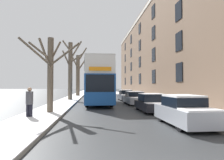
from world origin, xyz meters
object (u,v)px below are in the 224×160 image
object	(u,v)px
bare_tree_left_2	(78,74)
parked_car_1	(152,103)
parked_car_0	(184,111)
parked_car_2	(135,98)
parked_car_3	(126,96)
pedestrian_left_sidewalk	(29,102)
oncoming_van	(95,90)
bare_tree_left_0	(50,71)
bare_tree_left_1	(70,69)
double_decker_bus	(98,80)

from	to	relation	value
bare_tree_left_2	parked_car_1	size ratio (longest dim) A/B	2.38
parked_car_0	parked_car_2	xyz separation A→B (m)	(0.00, 11.55, -0.04)
parked_car_3	parked_car_1	bearing A→B (deg)	-90.00
parked_car_2	pedestrian_left_sidewalk	size ratio (longest dim) A/B	2.50
parked_car_2	oncoming_van	xyz separation A→B (m)	(-3.90, 21.82, 0.55)
bare_tree_left_0	parked_car_2	xyz separation A→B (m)	(7.27, 7.05, -2.28)
bare_tree_left_1	bare_tree_left_0	bearing A→B (deg)	-89.56
double_decker_bus	parked_car_3	size ratio (longest dim) A/B	2.54
parked_car_2	oncoming_van	bearing A→B (deg)	100.13
bare_tree_left_1	parked_car_0	distance (m)	19.42
bare_tree_left_1	pedestrian_left_sidewalk	size ratio (longest dim) A/B	4.35
pedestrian_left_sidewalk	parked_car_3	bearing A→B (deg)	-108.08
parked_car_3	oncoming_van	xyz separation A→B (m)	(-3.90, 16.02, 0.52)
double_decker_bus	parked_car_1	size ratio (longest dim) A/B	2.82
oncoming_van	bare_tree_left_2	bearing A→B (deg)	-130.54
pedestrian_left_sidewalk	parked_car_1	bearing A→B (deg)	-150.61
oncoming_van	parked_car_1	bearing A→B (deg)	-82.08
double_decker_bus	oncoming_van	distance (m)	20.96
double_decker_bus	bare_tree_left_1	bearing A→B (deg)	124.68
bare_tree_left_0	bare_tree_left_2	world-z (taller)	bare_tree_left_2
oncoming_van	bare_tree_left_1	bearing A→B (deg)	-102.45
parked_car_2	parked_car_3	size ratio (longest dim) A/B	1.05
bare_tree_left_0	pedestrian_left_sidewalk	xyz separation A→B (m)	(-0.72, -1.91, -1.91)
bare_tree_left_0	parked_car_2	world-z (taller)	bare_tree_left_0
bare_tree_left_0	bare_tree_left_2	xyz separation A→B (m)	(0.03, 24.96, 1.40)
bare_tree_left_1	parked_car_1	size ratio (longest dim) A/B	2.02
bare_tree_left_0	parked_car_3	world-z (taller)	bare_tree_left_0
bare_tree_left_1	parked_car_3	bearing A→B (deg)	-2.10
bare_tree_left_2	parked_car_2	world-z (taller)	bare_tree_left_2
bare_tree_left_2	double_decker_bus	world-z (taller)	bare_tree_left_2
oncoming_van	pedestrian_left_sidewalk	distance (m)	31.05
oncoming_van	pedestrian_left_sidewalk	world-z (taller)	oncoming_van
parked_car_1	parked_car_3	bearing A→B (deg)	90.00
bare_tree_left_1	oncoming_van	world-z (taller)	bare_tree_left_1
bare_tree_left_1	parked_car_0	bearing A→B (deg)	-67.30
bare_tree_left_0	double_decker_bus	size ratio (longest dim) A/B	0.47
bare_tree_left_1	double_decker_bus	size ratio (longest dim) A/B	0.72
bare_tree_left_2	parked_car_1	distance (m)	25.44
parked_car_3	bare_tree_left_0	bearing A→B (deg)	-119.50
double_decker_bus	pedestrian_left_sidewalk	world-z (taller)	double_decker_bus
parked_car_2	pedestrian_left_sidewalk	distance (m)	12.01
bare_tree_left_1	double_decker_bus	distance (m)	6.48
double_decker_bus	pedestrian_left_sidewalk	bearing A→B (deg)	-113.04
bare_tree_left_1	parked_car_2	size ratio (longest dim) A/B	1.74
bare_tree_left_0	pedestrian_left_sidewalk	bearing A→B (deg)	-110.79
pedestrian_left_sidewalk	parked_car_2	bearing A→B (deg)	-121.39
parked_car_1	pedestrian_left_sidewalk	size ratio (longest dim) A/B	2.15
bare_tree_left_0	parked_car_2	size ratio (longest dim) A/B	1.13
parked_car_3	pedestrian_left_sidewalk	xyz separation A→B (m)	(-8.00, -14.76, 0.34)
parked_car_0	oncoming_van	distance (m)	33.60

